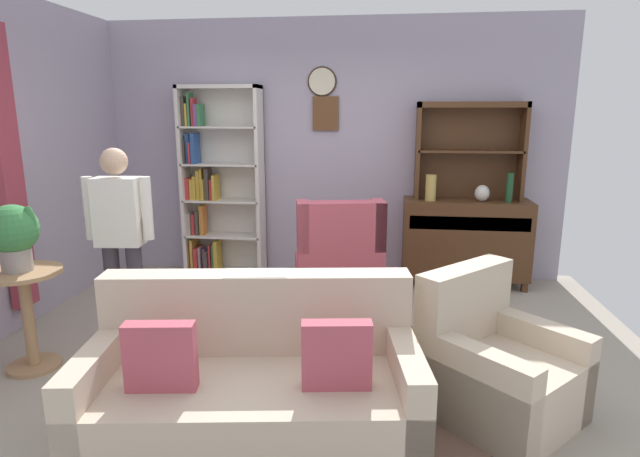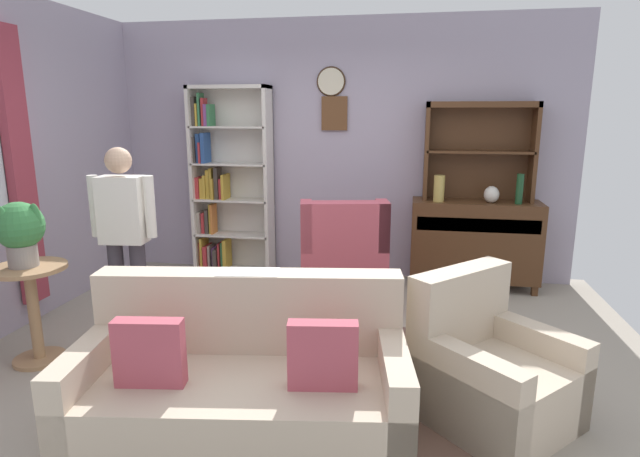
# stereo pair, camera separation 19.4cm
# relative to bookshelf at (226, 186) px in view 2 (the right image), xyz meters

# --- Properties ---
(ground_plane) EXTENTS (5.40, 4.60, 0.02)m
(ground_plane) POSITION_rel_bookshelf_xyz_m (1.29, -1.94, -1.01)
(ground_plane) COLOR #9E9384
(wall_back) EXTENTS (5.00, 0.09, 2.80)m
(wall_back) POSITION_rel_bookshelf_xyz_m (1.29, 0.19, 0.40)
(wall_back) COLOR #A399AD
(wall_back) RESTS_ON ground_plane
(area_rug) EXTENTS (2.43, 1.88, 0.01)m
(area_rug) POSITION_rel_bookshelf_xyz_m (1.49, -2.24, -1.00)
(area_rug) COLOR brown
(area_rug) RESTS_ON ground_plane
(bookshelf) EXTENTS (0.90, 0.30, 2.10)m
(bookshelf) POSITION_rel_bookshelf_xyz_m (0.00, 0.00, 0.00)
(bookshelf) COLOR silver
(bookshelf) RESTS_ON ground_plane
(sideboard) EXTENTS (1.30, 0.45, 0.92)m
(sideboard) POSITION_rel_bookshelf_xyz_m (2.73, -0.08, -0.49)
(sideboard) COLOR #4C2D19
(sideboard) RESTS_ON ground_plane
(sideboard_hutch) EXTENTS (1.10, 0.26, 1.00)m
(sideboard_hutch) POSITION_rel_bookshelf_xyz_m (2.73, 0.02, 0.56)
(sideboard_hutch) COLOR #4C2D19
(sideboard_hutch) RESTS_ON sideboard
(vase_tall) EXTENTS (0.11, 0.11, 0.27)m
(vase_tall) POSITION_rel_bookshelf_xyz_m (2.34, -0.17, 0.05)
(vase_tall) COLOR tan
(vase_tall) RESTS_ON sideboard
(vase_round) EXTENTS (0.15, 0.15, 0.17)m
(vase_round) POSITION_rel_bookshelf_xyz_m (2.86, -0.15, 0.00)
(vase_round) COLOR beige
(vase_round) RESTS_ON sideboard
(bottle_wine) EXTENTS (0.07, 0.07, 0.30)m
(bottle_wine) POSITION_rel_bookshelf_xyz_m (3.12, -0.17, 0.07)
(bottle_wine) COLOR #194223
(bottle_wine) RESTS_ON sideboard
(couch_floral) EXTENTS (1.90, 1.10, 0.90)m
(couch_floral) POSITION_rel_bookshelf_xyz_m (1.18, -3.01, -0.69)
(couch_floral) COLOR beige
(couch_floral) RESTS_ON ground_plane
(armchair_floral) EXTENTS (1.08, 1.08, 0.88)m
(armchair_floral) POSITION_rel_bookshelf_xyz_m (2.57, -2.57, -0.71)
(armchair_floral) COLOR beige
(armchair_floral) RESTS_ON ground_plane
(wingback_chair) EXTENTS (0.93, 0.94, 1.05)m
(wingback_chair) POSITION_rel_bookshelf_xyz_m (1.46, -0.91, -0.62)
(wingback_chair) COLOR #B74C5B
(wingback_chair) RESTS_ON ground_plane
(plant_stand) EXTENTS (0.52, 0.52, 0.74)m
(plant_stand) POSITION_rel_bookshelf_xyz_m (-0.63, -2.39, -0.55)
(plant_stand) COLOR #A87F56
(plant_stand) RESTS_ON ground_plane
(potted_plant_large) EXTENTS (0.34, 0.34, 0.47)m
(potted_plant_large) POSITION_rel_bookshelf_xyz_m (-0.65, -2.40, 0.01)
(potted_plant_large) COLOR gray
(potted_plant_large) RESTS_ON plant_stand
(person_reading) EXTENTS (0.53, 0.23, 1.56)m
(person_reading) POSITION_rel_bookshelf_xyz_m (-0.13, -1.93, -0.09)
(person_reading) COLOR #38333D
(person_reading) RESTS_ON ground_plane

